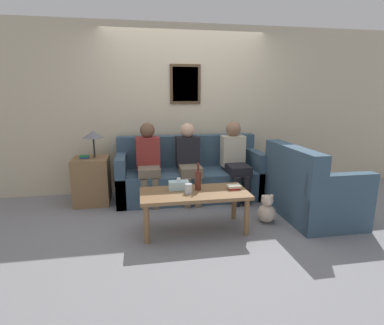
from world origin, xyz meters
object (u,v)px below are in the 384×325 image
Objects in this scene: couch_main at (190,176)px; person_middle at (189,159)px; wine_bottle at (198,180)px; person_left at (148,160)px; couch_side at (309,192)px; teddy_bear at (267,210)px; person_right at (235,158)px; drinking_glass at (189,188)px; coffee_table at (194,197)px.

person_middle is at bearing -103.06° from couch_main.
person_left reaches higher than wine_bottle.
teddy_bear is at bearing 100.02° from couch_side.
teddy_bear is (0.77, -1.13, -0.17)m from couch_main.
couch_side is 0.64m from teddy_bear.
couch_main is 1.78× the size of couch_side.
person_middle is 0.99× the size of person_right.
person_middle is at bearing -1.91° from person_left.
drinking_glass is at bearing -99.64° from person_middle.
person_right is (0.87, 1.02, 0.11)m from drinking_glass.
person_middle is (0.18, 1.07, 0.10)m from drinking_glass.
coffee_table is 1.08× the size of person_middle.
person_right is at bearing 49.60° from drinking_glass.
couch_main is 1.26m from drinking_glass.
coffee_table is 1.06× the size of person_left.
wine_bottle is (-1.48, -0.11, 0.26)m from couch_side.
wine_bottle is at bearing -179.97° from teddy_bear.
coffee_table is at bearing -128.78° from person_right.
coffee_table is at bearing -96.01° from person_middle.
person_right reaches higher than drinking_glass.
person_right is at bearing 51.22° from coffee_table.
couch_side is at bearing -23.75° from person_left.
teddy_bear is (1.40, -0.99, -0.47)m from person_left.
person_right is 3.23× the size of teddy_bear.
couch_side is 1.63m from drinking_glass.
wine_bottle is (-0.09, -1.13, 0.27)m from couch_main.
teddy_bear is (-0.61, -0.11, -0.17)m from couch_side.
person_left is at bearing 110.40° from drinking_glass.
person_left is 3.23× the size of teddy_bear.
person_right reaches higher than wine_bottle.
teddy_bear is (0.92, 0.07, -0.25)m from coffee_table.
couch_main is 6.09× the size of teddy_bear.
couch_main reaches higher than coffee_table.
person_left is (-2.01, 0.88, 0.31)m from couch_side.
person_middle reaches higher than couch_main.
person_left is at bearing 118.15° from wine_bottle.
person_middle is (-0.04, -0.16, 0.30)m from couch_main.
couch_main is at bearing 83.05° from coffee_table.
couch_main is 0.71m from person_left.
person_right is 1.05m from teddy_bear.
drinking_glass is at bearing 97.20° from couch_side.
couch_side is at bearing 7.20° from drinking_glass.
couch_side is 3.83× the size of wine_bottle.
couch_side is 2.21m from person_left.
person_middle reaches higher than teddy_bear.
wine_bottle is at bearing -93.20° from person_middle.
couch_main is 0.75m from person_right.
coffee_table is 3.85× the size of wine_bottle.
person_left is at bearing 144.62° from teddy_bear.
teddy_bear is at bearing -55.54° from couch_main.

